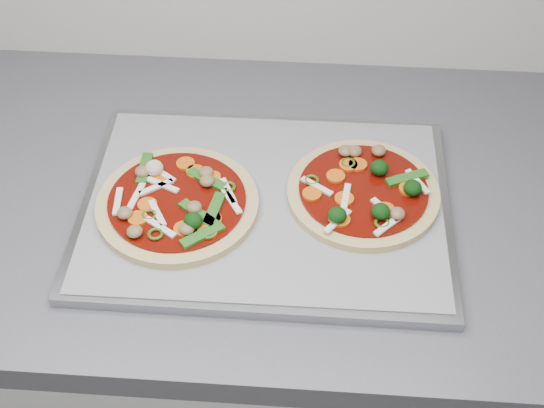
{
  "coord_description": "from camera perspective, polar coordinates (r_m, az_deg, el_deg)",
  "views": [
    {
      "loc": [
        0.37,
        0.57,
        1.62
      ],
      "look_at": [
        0.33,
        1.25,
        0.93
      ],
      "focal_mm": 50.0,
      "sensor_mm": 36.0,
      "label": 1
    }
  ],
  "objects": [
    {
      "name": "pizza_right",
      "position": [
        0.99,
        6.94,
        0.93
      ],
      "size": [
        0.22,
        0.22,
        0.03
      ],
      "rotation": [
        0.0,
        0.0,
        0.13
      ],
      "color": "#D4B777",
      "rests_on": "parchment"
    },
    {
      "name": "base_cabinet",
      "position": [
        1.44,
        -13.09,
        -11.71
      ],
      "size": [
        3.6,
        0.6,
        0.86
      ],
      "primitive_type": "cube",
      "color": "silver",
      "rests_on": "ground"
    },
    {
      "name": "countertop",
      "position": [
        1.1,
        -16.89,
        1.05
      ],
      "size": [
        3.6,
        0.6,
        0.04
      ],
      "primitive_type": "cube",
      "color": "#5A5A61",
      "rests_on": "base_cabinet"
    },
    {
      "name": "parchment",
      "position": [
        0.99,
        -0.48,
        0.19
      ],
      "size": [
        0.46,
        0.34,
        0.0
      ],
      "primitive_type": "cube",
      "rotation": [
        0.0,
        0.0,
        0.01
      ],
      "color": "gray",
      "rests_on": "baking_tray"
    },
    {
      "name": "pizza_left",
      "position": [
        0.98,
        -7.12,
        0.09
      ],
      "size": [
        0.26,
        0.26,
        0.04
      ],
      "rotation": [
        0.0,
        0.0,
        0.31
      ],
      "color": "#D4B777",
      "rests_on": "parchment"
    },
    {
      "name": "baking_tray",
      "position": [
        0.99,
        -0.48,
        -0.16
      ],
      "size": [
        0.48,
        0.36,
        0.02
      ],
      "primitive_type": "cube",
      "rotation": [
        0.0,
        0.0,
        -0.0
      ],
      "color": "gray",
      "rests_on": "countertop"
    }
  ]
}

